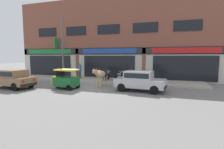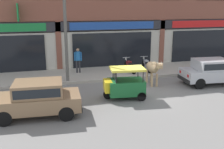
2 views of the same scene
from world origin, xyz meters
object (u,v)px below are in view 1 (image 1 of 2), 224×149
utility_pole (63,49)px  motorcycle_1 (118,77)px  motorcycle_0 (107,76)px  pedestrian (80,69)px  car_1 (140,80)px  cow (100,75)px  car_0 (12,78)px  auto_rickshaw (66,80)px

utility_pole → motorcycle_1: bearing=10.9°
motorcycle_0 → utility_pole: utility_pole is taller
pedestrian → utility_pole: size_ratio=0.27×
car_1 → motorcycle_0: bearing=137.6°
cow → motorcycle_0: size_ratio=1.19×
car_0 → motorcycle_1: 8.94m
car_1 → motorcycle_1: bearing=126.8°
auto_rickshaw → utility_pole: utility_pole is taller
motorcycle_1 → utility_pole: size_ratio=0.30×
car_1 → utility_pole: utility_pole is taller
cow → motorcycle_0: (-0.43, 2.67, -0.46)m
pedestrian → utility_pole: 2.83m
pedestrian → auto_rickshaw: bearing=-73.5°
car_0 → pedestrian: size_ratio=2.31×
cow → car_0: size_ratio=0.58×
auto_rickshaw → utility_pole: (-2.39, 3.29, 2.51)m
auto_rickshaw → motorcycle_0: size_ratio=1.14×
car_1 → motorcycle_1: car_1 is taller
car_0 → motorcycle_1: size_ratio=2.04×
auto_rickshaw → pedestrian: size_ratio=1.29×
auto_rickshaw → motorcycle_0: (1.80, 4.33, -0.11)m
car_1 → pedestrian: bearing=149.5°
cow → motorcycle_0: bearing=99.1°
pedestrian → car_1: bearing=-30.5°
car_0 → motorcycle_1: car_0 is taller
auto_rickshaw → pedestrian: pedestrian is taller
motorcycle_0 → motorcycle_1: (1.20, 0.00, 0.00)m
auto_rickshaw → utility_pole: bearing=126.0°
car_1 → cow: bearing=166.9°
cow → motorcycle_1: (0.77, 2.67, -0.46)m
cow → utility_pole: (-4.62, 1.63, 2.17)m
motorcycle_0 → utility_pole: 5.05m
utility_pole → motorcycle_0: bearing=13.9°
auto_rickshaw → pedestrian: (-1.50, 5.05, 0.48)m
motorcycle_1 → motorcycle_0: bearing=-179.9°
car_0 → car_1: size_ratio=0.99×
auto_rickshaw → car_0: bearing=-164.9°
car_0 → utility_pole: size_ratio=0.61×
auto_rickshaw → cow: bearing=36.7°
car_0 → motorcycle_1: (7.09, 5.44, -0.27)m
motorcycle_0 → pedestrian: size_ratio=1.13×
cow → utility_pole: 5.35m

